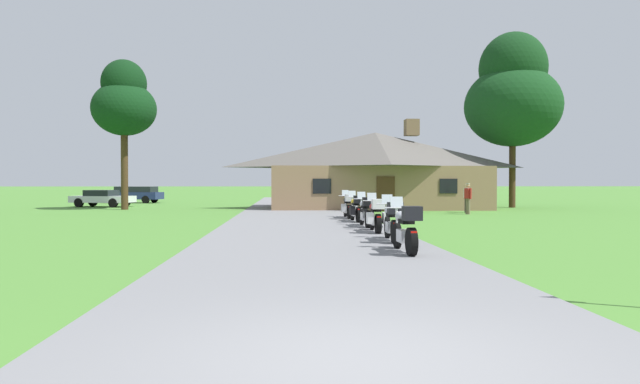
# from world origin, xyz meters

# --- Properties ---
(ground_plane) EXTENTS (500.00, 500.00, 0.00)m
(ground_plane) POSITION_xyz_m (0.00, 20.00, 0.00)
(ground_plane) COLOR #4C8433
(asphalt_driveway) EXTENTS (6.40, 80.00, 0.06)m
(asphalt_driveway) POSITION_xyz_m (0.00, 18.00, 0.03)
(asphalt_driveway) COLOR slate
(asphalt_driveway) RESTS_ON ground
(motorcycle_silver_nearest_to_camera) EXTENTS (0.66, 2.08, 1.30)m
(motorcycle_silver_nearest_to_camera) POSITION_xyz_m (2.13, 7.71, 0.62)
(motorcycle_silver_nearest_to_camera) COLOR black
(motorcycle_silver_nearest_to_camera) RESTS_ON asphalt_driveway
(motorcycle_silver_second_in_row) EXTENTS (0.66, 2.08, 1.30)m
(motorcycle_silver_second_in_row) POSITION_xyz_m (2.30, 10.27, 0.62)
(motorcycle_silver_second_in_row) COLOR black
(motorcycle_silver_second_in_row) RESTS_ON asphalt_driveway
(motorcycle_red_third_in_row) EXTENTS (0.73, 2.08, 1.30)m
(motorcycle_red_third_in_row) POSITION_xyz_m (2.31, 13.03, 0.61)
(motorcycle_red_third_in_row) COLOR black
(motorcycle_red_third_in_row) RESTS_ON asphalt_driveway
(motorcycle_silver_fourth_in_row) EXTENTS (0.66, 2.08, 1.30)m
(motorcycle_silver_fourth_in_row) POSITION_xyz_m (2.30, 15.42, 0.62)
(motorcycle_silver_fourth_in_row) COLOR black
(motorcycle_silver_fourth_in_row) RESTS_ON asphalt_driveway
(motorcycle_yellow_fifth_in_row) EXTENTS (0.78, 2.08, 1.30)m
(motorcycle_yellow_fifth_in_row) POSITION_xyz_m (2.30, 18.05, 0.61)
(motorcycle_yellow_fifth_in_row) COLOR black
(motorcycle_yellow_fifth_in_row) RESTS_ON asphalt_driveway
(motorcycle_black_farthest_in_row) EXTENTS (0.73, 2.08, 1.30)m
(motorcycle_black_farthest_in_row) POSITION_xyz_m (2.20, 20.40, 0.61)
(motorcycle_black_farthest_in_row) COLOR black
(motorcycle_black_farthest_in_row) RESTS_ON asphalt_driveway
(stone_lodge) EXTENTS (14.59, 8.19, 6.00)m
(stone_lodge) POSITION_xyz_m (5.32, 31.60, 2.63)
(stone_lodge) COLOR #896B4C
(stone_lodge) RESTS_ON ground
(bystander_white_shirt_near_lodge) EXTENTS (0.24, 0.55, 1.67)m
(bystander_white_shirt_near_lodge) POSITION_xyz_m (9.67, 25.85, 0.93)
(bystander_white_shirt_near_lodge) COLOR black
(bystander_white_shirt_near_lodge) RESTS_ON ground
(bystander_red_shirt_beside_signpost) EXTENTS (0.32, 0.53, 1.69)m
(bystander_red_shirt_beside_signpost) POSITION_xyz_m (9.19, 24.21, 0.95)
(bystander_red_shirt_beside_signpost) COLOR #75664C
(bystander_red_shirt_beside_signpost) RESTS_ON ground
(tree_left_far) EXTENTS (4.02, 4.02, 9.54)m
(tree_left_far) POSITION_xyz_m (-10.98, 30.58, 6.86)
(tree_left_far) COLOR #422D19
(tree_left_far) RESTS_ON ground
(tree_right_of_lodge) EXTENTS (6.55, 6.55, 12.09)m
(tree_right_of_lodge) POSITION_xyz_m (14.95, 31.98, 7.79)
(tree_right_of_lodge) COLOR #422D19
(tree_right_of_lodge) RESTS_ON ground
(parked_navy_suv_far_left) EXTENTS (4.86, 2.66, 1.40)m
(parked_navy_suv_far_left) POSITION_xyz_m (-13.59, 42.53, 0.78)
(parked_navy_suv_far_left) COLOR navy
(parked_navy_suv_far_left) RESTS_ON ground
(parked_white_sedan_far_left) EXTENTS (4.51, 2.75, 1.20)m
(parked_white_sedan_far_left) POSITION_xyz_m (-13.75, 34.76, 0.64)
(parked_white_sedan_far_left) COLOR silver
(parked_white_sedan_far_left) RESTS_ON ground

